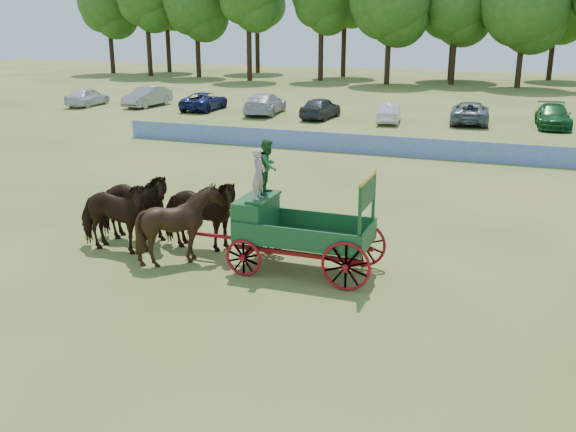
% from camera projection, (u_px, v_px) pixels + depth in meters
% --- Properties ---
extents(ground, '(160.00, 160.00, 0.00)m').
position_uv_depth(ground, '(197.00, 267.00, 19.05)').
color(ground, '#9B8946').
rests_on(ground, ground).
extents(horse_lead_left, '(2.81, 1.29, 2.37)m').
position_uv_depth(horse_lead_left, '(113.00, 216.00, 19.89)').
color(horse_lead_left, black).
rests_on(horse_lead_left, ground).
extents(horse_lead_right, '(2.92, 1.53, 2.37)m').
position_uv_depth(horse_lead_right, '(133.00, 207.00, 20.88)').
color(horse_lead_right, black).
rests_on(horse_lead_right, ground).
extents(horse_wheel_left, '(2.19, 1.95, 2.38)m').
position_uv_depth(horse_wheel_left, '(181.00, 224.00, 19.10)').
color(horse_wheel_left, black).
rests_on(horse_wheel_left, ground).
extents(horse_wheel_right, '(2.87, 1.43, 2.37)m').
position_uv_depth(horse_wheel_right, '(198.00, 214.00, 20.08)').
color(horse_wheel_right, black).
rests_on(horse_wheel_right, ground).
extents(farm_dray, '(6.00, 2.00, 3.76)m').
position_uv_depth(farm_dray, '(281.00, 214.00, 18.51)').
color(farm_dray, '#9B0F0F').
rests_on(farm_dray, ground).
extents(sponsor_banner, '(26.00, 0.08, 1.05)m').
position_uv_depth(sponsor_banner, '(335.00, 142.00, 35.37)').
color(sponsor_banner, '#2144B3').
rests_on(sponsor_banner, ground).
extents(parked_cars, '(48.65, 6.72, 1.64)m').
position_uv_depth(parked_cars, '(352.00, 108.00, 47.10)').
color(parked_cars, silver).
rests_on(parked_cars, ground).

